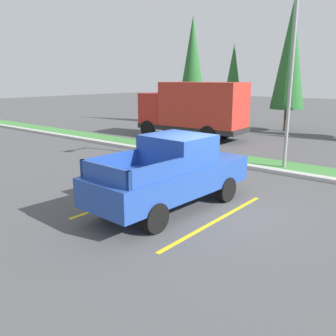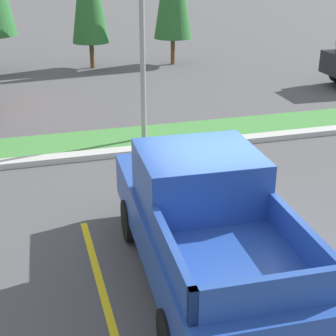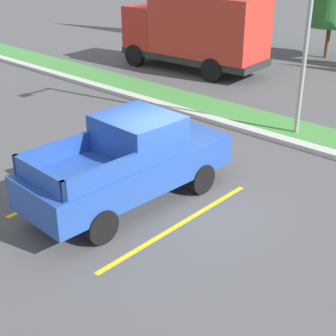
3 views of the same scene
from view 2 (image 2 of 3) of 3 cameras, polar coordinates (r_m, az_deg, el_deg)
ground_plane at (r=9.01m, az=6.67°, el=-9.20°), size 120.00×120.00×0.00m
parking_line_near at (r=7.89m, az=-7.21°, el=-14.44°), size 0.12×4.80×0.01m
parking_line_far at (r=8.77m, az=13.54°, el=-10.70°), size 0.12×4.80×0.01m
curb_strip at (r=13.23m, az=-1.58°, el=2.21°), size 56.00×0.40×0.15m
grass_median at (r=14.25m, az=-2.71°, el=3.55°), size 56.00×1.80×0.06m
pickup_truck_main at (r=7.68m, az=3.88°, el=-6.16°), size 2.16×5.31×2.10m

